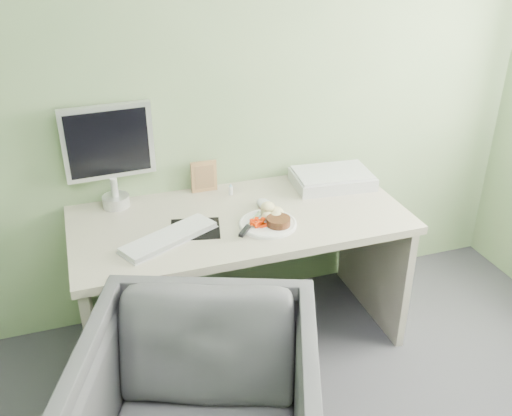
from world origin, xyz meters
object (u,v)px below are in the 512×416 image
object	(u,v)px
scanner	(332,179)
monitor	(109,151)
desk	(240,249)
plate	(268,224)

from	to	relation	value
scanner	monitor	distance (m)	1.16
desk	monitor	world-z (taller)	monitor
desk	plate	world-z (taller)	plate
plate	monitor	world-z (taller)	monitor
scanner	monitor	size ratio (longest dim) A/B	0.81
desk	scanner	world-z (taller)	scanner
scanner	plate	bearing A→B (deg)	-141.81
scanner	monitor	bearing A→B (deg)	178.44
scanner	monitor	xyz separation A→B (m)	(-1.12, 0.13, 0.26)
plate	scanner	xyz separation A→B (m)	(0.47, 0.31, 0.03)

